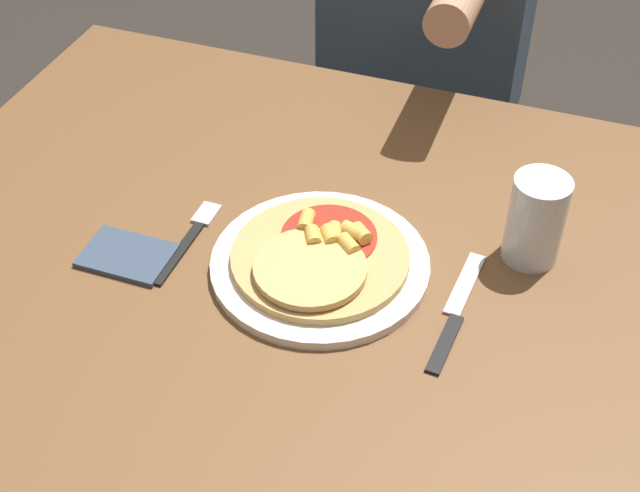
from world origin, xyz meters
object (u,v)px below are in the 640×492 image
(dining_table, at_px, (313,313))
(fork, at_px, (190,237))
(person_diner, at_px, (429,9))
(plate, at_px, (320,264))
(knife, at_px, (455,312))
(drinking_glass, at_px, (536,219))
(pizza, at_px, (320,256))

(dining_table, relative_size, fork, 6.95)
(dining_table, bearing_deg, person_diner, 92.41)
(person_diner, bearing_deg, plate, -86.47)
(dining_table, xyz_separation_m, plate, (0.02, -0.02, 0.11))
(fork, height_order, knife, same)
(fork, height_order, person_diner, person_diner)
(fork, relative_size, person_diner, 0.14)
(plate, bearing_deg, drinking_glass, 24.96)
(knife, bearing_deg, drinking_glass, 64.19)
(dining_table, height_order, drinking_glass, drinking_glass)
(pizza, height_order, drinking_glass, drinking_glass)
(dining_table, relative_size, knife, 5.51)
(knife, relative_size, drinking_glass, 1.75)
(fork, relative_size, drinking_glass, 1.39)
(fork, distance_m, knife, 0.38)
(plate, xyz_separation_m, drinking_glass, (0.26, 0.12, 0.06))
(plate, height_order, pizza, pizza)
(plate, relative_size, pizza, 1.23)
(pizza, xyz_separation_m, fork, (-0.19, 0.00, -0.02))
(plate, xyz_separation_m, person_diner, (-0.05, 0.75, -0.01))
(plate, height_order, fork, plate)
(knife, bearing_deg, pizza, 174.75)
(drinking_glass, bearing_deg, knife, -115.81)
(dining_table, distance_m, knife, 0.23)
(plate, distance_m, fork, 0.19)
(dining_table, bearing_deg, drinking_glass, 20.91)
(fork, bearing_deg, knife, -2.67)
(fork, bearing_deg, dining_table, 6.17)
(plate, xyz_separation_m, fork, (-0.19, -0.00, -0.00))
(person_diner, bearing_deg, drinking_glass, -64.49)
(knife, bearing_deg, plate, 173.70)
(person_diner, bearing_deg, dining_table, -87.59)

